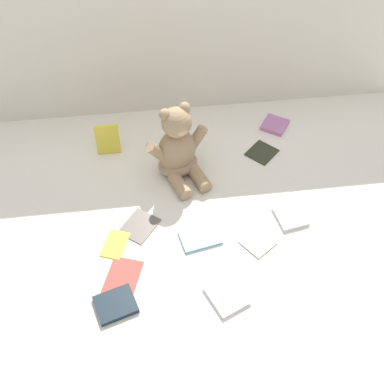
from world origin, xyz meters
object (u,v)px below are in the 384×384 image
at_px(book_case_6, 262,152).
at_px(book_case_10, 115,244).
at_px(book_case_4, 123,277).
at_px(book_case_7, 108,140).
at_px(book_case_9, 258,242).
at_px(book_case_0, 275,125).
at_px(book_case_8, 291,216).
at_px(book_case_3, 139,226).
at_px(book_case_2, 116,304).
at_px(teddy_bear, 178,150).
at_px(book_case_5, 227,296).
at_px(book_case_1, 201,237).

bearing_deg(book_case_6, book_case_10, 78.15).
height_order(book_case_4, book_case_7, book_case_7).
height_order(book_case_7, book_case_9, book_case_7).
distance_m(book_case_0, book_case_10, 0.82).
height_order(book_case_4, book_case_10, book_case_10).
height_order(book_case_7, book_case_10, book_case_7).
bearing_deg(book_case_8, book_case_7, -43.17).
height_order(book_case_3, book_case_10, same).
distance_m(book_case_2, book_case_8, 0.65).
height_order(book_case_0, book_case_6, book_case_0).
bearing_deg(teddy_bear, book_case_7, 132.04).
bearing_deg(book_case_3, book_case_5, 167.30).
distance_m(teddy_bear, book_case_7, 0.29).
height_order(teddy_bear, book_case_7, teddy_bear).
bearing_deg(book_case_10, book_case_6, 53.84).
bearing_deg(book_case_6, teddy_bear, 55.09).
bearing_deg(book_case_1, teddy_bear, -3.88).
distance_m(book_case_1, book_case_7, 0.54).
height_order(book_case_0, book_case_7, book_case_7).
xyz_separation_m(book_case_3, book_case_5, (0.24, -0.29, 0.00)).
height_order(teddy_bear, book_case_0, teddy_bear).
height_order(book_case_5, book_case_9, book_case_5).
height_order(book_case_8, book_case_10, book_case_8).
bearing_deg(book_case_8, book_case_0, -106.99).
bearing_deg(book_case_0, book_case_7, 40.07).
relative_size(book_case_0, book_case_5, 0.85).
bearing_deg(book_case_3, book_case_1, -162.88).
xyz_separation_m(book_case_1, book_case_7, (-0.29, 0.45, 0.06)).
bearing_deg(book_case_9, book_case_5, 108.08).
distance_m(book_case_3, book_case_8, 0.51).
relative_size(book_case_4, book_case_8, 1.30).
relative_size(book_case_4, book_case_10, 1.26).
bearing_deg(book_case_3, book_case_0, -104.73).
xyz_separation_m(book_case_2, book_case_7, (-0.01, 0.66, 0.06)).
height_order(book_case_5, book_case_8, book_case_8).
bearing_deg(book_case_3, book_case_8, -145.08).
bearing_deg(book_case_4, book_case_6, 61.08).
bearing_deg(book_case_2, book_case_8, -83.29).
height_order(book_case_2, book_case_6, book_case_2).
bearing_deg(book_case_2, book_case_10, -17.22).
relative_size(book_case_0, book_case_8, 0.92).
relative_size(book_case_6, book_case_8, 1.01).
relative_size(book_case_2, book_case_9, 1.26).
bearing_deg(book_case_5, book_case_0, -136.84).
distance_m(book_case_2, book_case_4, 0.09).
bearing_deg(book_case_3, book_case_7, -38.00).
bearing_deg(book_case_8, book_case_2, 13.58).
height_order(book_case_1, book_case_8, book_case_8).
bearing_deg(book_case_4, book_case_7, 112.86).
xyz_separation_m(book_case_0, book_case_5, (-0.32, -0.73, -0.00)).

